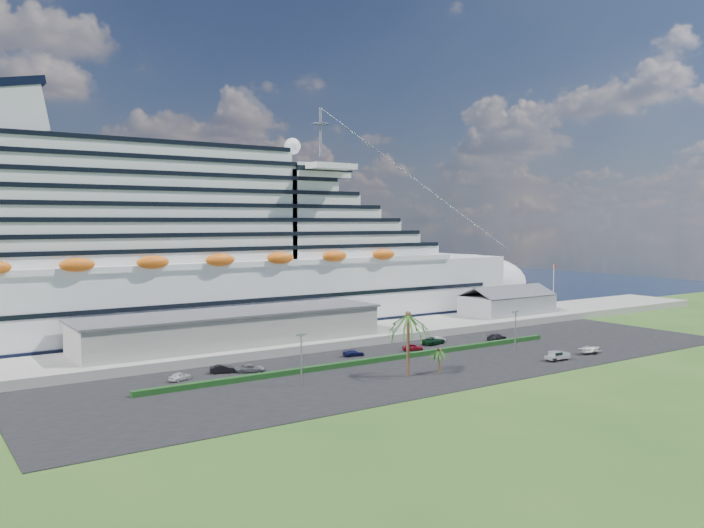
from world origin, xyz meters
TOP-DOWN VIEW (x-y plane):
  - ground at (0.00, 0.00)m, footprint 420.00×420.00m
  - asphalt_lot at (0.00, 11.00)m, footprint 140.00×38.00m
  - wharf at (0.00, 40.00)m, footprint 240.00×20.00m
  - water at (0.00, 130.00)m, footprint 420.00×160.00m
  - cruise_ship at (-21.53, 64.00)m, footprint 191.00×38.00m
  - terminal_building at (-25.00, 40.00)m, footprint 61.00×15.00m
  - port_shed at (52.00, 40.00)m, footprint 24.00×12.31m
  - flagpole at (70.04, 40.00)m, footprint 1.08×0.16m
  - hedge at (-8.00, 16.00)m, footprint 88.00×1.10m
  - lamp_post_left at (-28.00, 8.00)m, footprint 1.60×0.35m
  - lamp_post_right at (20.00, 8.00)m, footprint 1.60×0.35m
  - palm_tall at (-10.00, 4.00)m, footprint 8.82×8.82m
  - palm_short at (-4.50, 2.50)m, footprint 3.53×3.53m
  - parked_car_0 at (-42.31, 22.30)m, footprint 4.29×3.03m
  - parked_car_1 at (-34.45, 23.52)m, footprint 4.52×2.69m
  - parked_car_2 at (-30.12, 21.48)m, footprint 5.14×3.81m
  - parked_car_3 at (-7.96, 23.00)m, footprint 4.45×2.33m
  - parked_car_4 at (4.86, 20.92)m, footprint 4.51×2.97m
  - parked_car_5 at (15.09, 24.89)m, footprint 4.15×2.34m
  - parked_car_6 at (12.86, 23.92)m, footprint 5.91×3.42m
  - parked_car_7 at (26.98, 19.63)m, footprint 5.63×3.14m
  - pickup_truck at (20.80, -1.51)m, footprint 5.08×2.16m
  - boat_trailer at (31.12, -1.01)m, footprint 5.68×4.00m

SIDE VIEW (x-z plane):
  - ground at x=0.00m, z-range 0.00..0.00m
  - water at x=0.00m, z-range 0.00..0.02m
  - asphalt_lot at x=0.00m, z-range 0.00..0.12m
  - hedge at x=-8.00m, z-range 0.12..1.02m
  - parked_car_3 at x=-7.96m, z-range 0.12..1.35m
  - parked_car_5 at x=15.09m, z-range 0.12..1.42m
  - parked_car_2 at x=-30.12m, z-range 0.12..1.42m
  - parked_car_0 at x=-42.31m, z-range 0.12..1.48m
  - parked_car_1 at x=-34.45m, z-range 0.12..1.53m
  - parked_car_4 at x=4.86m, z-range 0.12..1.55m
  - parked_car_7 at x=26.98m, z-range 0.12..1.66m
  - parked_car_6 at x=12.86m, z-range 0.12..1.67m
  - wharf at x=0.00m, z-range 0.00..1.80m
  - pickup_truck at x=20.80m, z-range 0.21..1.96m
  - boat_trailer at x=31.12m, z-range 0.38..1.97m
  - palm_short at x=-4.50m, z-range 1.38..5.95m
  - port_shed at x=52.00m, z-range 0.71..8.08m
  - terminal_building at x=-25.00m, z-range 1.86..8.16m
  - lamp_post_left at x=-28.00m, z-range 1.21..9.48m
  - lamp_post_right at x=20.00m, z-range 1.21..9.48m
  - flagpole at x=70.04m, z-range 2.27..14.27m
  - palm_tall at x=-10.00m, z-range 3.64..14.77m
  - cruise_ship at x=-21.53m, z-range -10.31..43.69m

